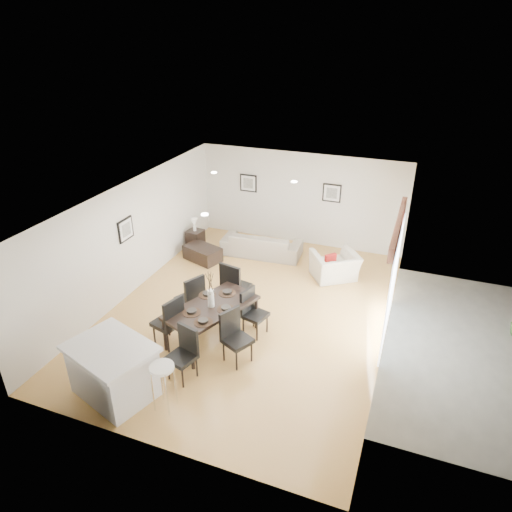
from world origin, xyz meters
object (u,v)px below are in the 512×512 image
at_px(armchair, 335,266).
at_px(sofa, 262,244).
at_px(dining_chair_enear, 234,333).
at_px(dining_chair_foot, 234,284).
at_px(dining_chair_head, 185,350).
at_px(bar_stool, 162,372).
at_px(side_table, 195,240).
at_px(dining_chair_wfar, 192,296).
at_px(coffee_table, 203,253).
at_px(dining_table, 212,309).
at_px(dining_chair_efar, 252,309).
at_px(kitchen_island, 114,370).
at_px(dining_chair_wnear, 170,319).

bearing_deg(armchair, sofa, -50.44).
xyz_separation_m(sofa, armchair, (2.20, -0.61, 0.03)).
bearing_deg(dining_chair_enear, dining_chair_foot, 49.95).
bearing_deg(dining_chair_head, dining_chair_enear, 64.62).
height_order(dining_chair_head, bar_stool, dining_chair_head).
bearing_deg(side_table, dining_chair_enear, -53.98).
distance_m(sofa, dining_chair_wfar, 3.59).
bearing_deg(coffee_table, side_table, 151.02).
relative_size(sofa, bar_stool, 2.47).
xyz_separation_m(dining_chair_enear, side_table, (-3.00, 4.12, -0.32)).
distance_m(armchair, dining_chair_wfar, 3.88).
relative_size(dining_chair_head, dining_chair_foot, 0.87).
height_order(sofa, dining_chair_foot, dining_chair_foot).
height_order(sofa, side_table, sofa).
relative_size(dining_table, dining_chair_enear, 1.97).
height_order(dining_table, side_table, dining_table).
relative_size(armchair, dining_chair_efar, 1.07).
bearing_deg(bar_stool, dining_chair_head, 94.10).
height_order(dining_chair_efar, kitchen_island, dining_chair_efar).
bearing_deg(sofa, dining_chair_head, 90.87).
bearing_deg(dining_chair_foot, dining_chair_efar, 148.04).
bearing_deg(dining_chair_efar, armchair, -5.85).
height_order(dining_table, coffee_table, dining_table).
distance_m(dining_chair_head, side_table, 5.41).
bearing_deg(dining_chair_head, dining_chair_foot, 106.86).
height_order(dining_chair_foot, kitchen_island, dining_chair_foot).
relative_size(dining_table, side_table, 3.74).
distance_m(armchair, dining_table, 3.87).
xyz_separation_m(coffee_table, side_table, (-0.52, 0.58, 0.08)).
bearing_deg(side_table, bar_stool, -67.16).
bearing_deg(dining_chair_wnear, dining_table, 142.85).
relative_size(dining_chair_enear, dining_chair_foot, 0.91).
relative_size(dining_chair_wfar, kitchen_island, 0.66).
distance_m(sofa, bar_stool, 6.06).
distance_m(dining_table, dining_chair_wfar, 0.81).
xyz_separation_m(armchair, dining_chair_efar, (-1.14, -2.90, 0.21)).
distance_m(armchair, kitchen_island, 6.06).
relative_size(sofa, dining_chair_foot, 1.87).
distance_m(armchair, side_table, 4.14).
bearing_deg(coffee_table, dining_chair_foot, -28.27).
bearing_deg(dining_chair_foot, dining_chair_wnear, 80.70).
distance_m(side_table, kitchen_island, 5.88).
bearing_deg(dining_chair_enear, dining_table, 83.74).
height_order(armchair, kitchen_island, kitchen_island).
height_order(dining_chair_enear, dining_chair_efar, dining_chair_enear).
distance_m(dining_chair_head, coffee_table, 4.67).
bearing_deg(side_table, armchair, -4.04).
xyz_separation_m(dining_chair_foot, bar_stool, (0.11, -3.19, 0.11)).
height_order(sofa, dining_chair_enear, dining_chair_enear).
height_order(dining_chair_wfar, dining_chair_efar, dining_chair_wfar).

